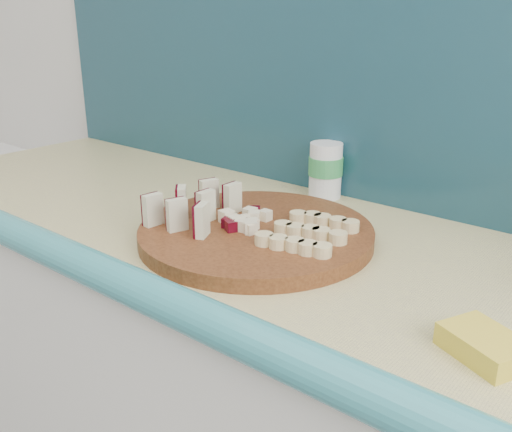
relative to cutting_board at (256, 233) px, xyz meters
name	(u,v)px	position (x,y,z in m)	size (l,w,h in m)	color
backsplash	(424,86)	(0.14, 0.33, 0.24)	(2.20, 0.02, 0.50)	teal
cutting_board	(256,233)	(0.00, 0.00, 0.00)	(0.42, 0.42, 0.03)	#3F1E0D
apple_wedges	(194,206)	(-0.10, -0.05, 0.04)	(0.13, 0.18, 0.06)	beige
apple_chunks	(243,218)	(-0.03, 0.00, 0.02)	(0.07, 0.06, 0.02)	#F0E4C0
banana_slices	(309,232)	(0.10, 0.02, 0.02)	(0.15, 0.17, 0.02)	#DFC688
canister	(326,169)	(-0.04, 0.29, 0.05)	(0.07, 0.07, 0.12)	white
sponge	(485,345)	(0.44, -0.11, 0.00)	(0.10, 0.07, 0.03)	yellow
banana_peel	(255,213)	(-0.09, 0.11, -0.01)	(0.23, 0.20, 0.01)	gold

